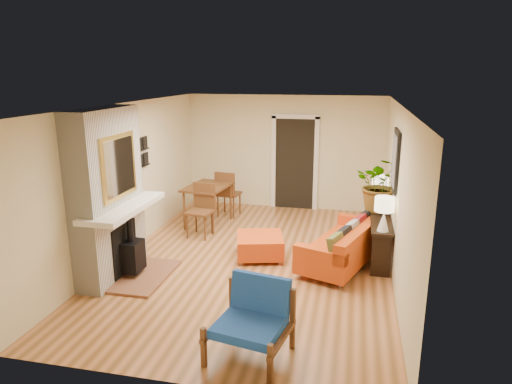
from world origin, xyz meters
TOP-DOWN VIEW (x-y plane):
  - room_shell at (0.60, 2.63)m, footprint 6.50×6.50m
  - fireplace at (-2.00, -1.00)m, footprint 1.09×1.68m
  - sofa at (1.53, 0.17)m, footprint 1.45×2.12m
  - ottoman at (0.08, 0.15)m, footprint 0.94×0.94m
  - blue_chair at (0.57, -2.54)m, footprint 0.96×0.94m
  - dining_table at (-1.25, 1.63)m, footprint 0.96×1.93m
  - console_table at (2.07, 0.66)m, footprint 0.34×1.85m
  - lamp_near at (2.07, -0.10)m, footprint 0.30×0.30m
  - lamp_far at (2.07, 1.38)m, footprint 0.30×0.30m
  - houseplant at (2.06, 0.95)m, footprint 0.95×0.84m

SIDE VIEW (x-z plane):
  - ottoman at x=0.08m, z-range 0.03..0.42m
  - sofa at x=1.53m, z-range -0.05..0.72m
  - blue_chair at x=0.57m, z-range 0.03..0.90m
  - console_table at x=2.07m, z-range 0.21..0.94m
  - dining_table at x=-1.25m, z-range 0.16..1.18m
  - lamp_near at x=2.07m, z-range 0.79..1.33m
  - lamp_far at x=2.07m, z-range 0.79..1.33m
  - houseplant at x=2.06m, z-range 0.72..1.71m
  - room_shell at x=0.60m, z-range -2.01..4.49m
  - fireplace at x=-2.00m, z-range -0.06..2.54m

